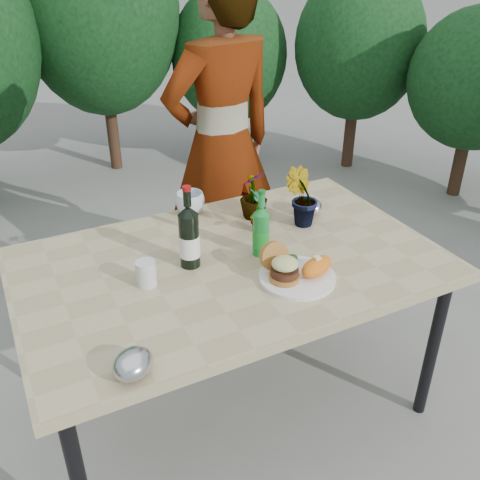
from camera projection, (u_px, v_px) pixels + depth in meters
name	position (u px, v px, depth m)	size (l,w,h in m)	color
ground	(232.00, 400.00, 2.42)	(80.00, 80.00, 0.00)	slate
patio_table	(231.00, 273.00, 2.08)	(1.60, 1.00, 0.75)	tan
shrub_hedge	(113.00, 79.00, 3.10)	(6.97, 5.00, 2.18)	#382316
dinner_plate	(297.00, 277.00, 1.93)	(0.28, 0.28, 0.01)	white
burger_stack	(282.00, 266.00, 1.90)	(0.11, 0.16, 0.11)	#B7722D
sweet_potato	(317.00, 266.00, 1.93)	(0.15, 0.08, 0.06)	orange
grilled_veg	(288.00, 259.00, 2.00)	(0.08, 0.05, 0.03)	olive
wine_bottle	(189.00, 237.00, 1.96)	(0.08, 0.08, 0.32)	black
sparkling_water	(261.00, 232.00, 2.04)	(0.07, 0.07, 0.27)	#167C2D
plastic_cup	(146.00, 273.00, 1.88)	(0.07, 0.07, 0.10)	silver
seedling_left	(258.00, 211.00, 2.20)	(0.10, 0.07, 0.20)	#2B5C1F
seedling_mid	(301.00, 198.00, 2.25)	(0.14, 0.11, 0.25)	#1C511B
seedling_right	(254.00, 195.00, 2.31)	(0.12, 0.12, 0.21)	#2B591E
blue_bowl	(190.00, 203.00, 2.37)	(0.13, 0.13, 0.10)	silver
foil_packet_left	(133.00, 364.00, 1.50)	(0.13, 0.11, 0.08)	#ACADB3
foil_packet_right	(308.00, 206.00, 2.38)	(0.13, 0.11, 0.08)	#B8BABF
person	(222.00, 147.00, 2.73)	(0.65, 0.43, 1.79)	#936849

